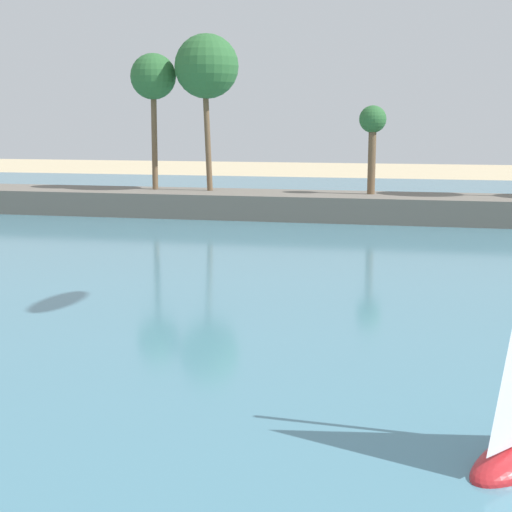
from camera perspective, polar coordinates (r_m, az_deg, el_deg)
sea at (r=53.80m, az=8.60°, el=2.04°), size 220.00×87.26×0.06m
palm_headland at (r=57.24m, az=9.45°, el=5.48°), size 115.63×6.03×13.53m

